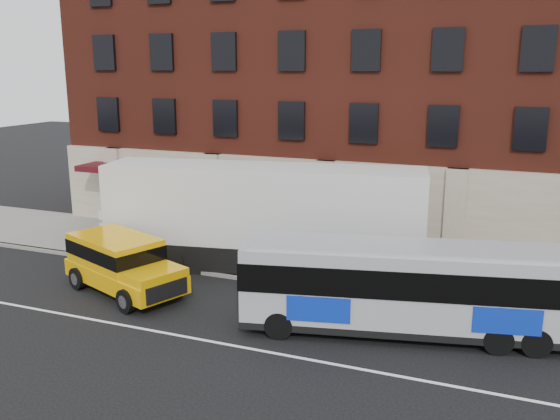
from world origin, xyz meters
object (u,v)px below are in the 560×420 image
at_px(sign_pole, 104,228).
at_px(yellow_suv, 121,261).
at_px(shipping_container, 263,219).
at_px(city_bus, 413,286).

xyz_separation_m(sign_pole, yellow_suv, (3.07, -2.99, -0.23)).
xyz_separation_m(yellow_suv, shipping_container, (4.03, 4.44, 0.98)).
bearing_deg(yellow_suv, shipping_container, 47.77).
xyz_separation_m(sign_pole, city_bus, (14.09, -2.75, 0.20)).
relative_size(yellow_suv, shipping_container, 0.42).
bearing_deg(sign_pole, shipping_container, 11.57).
bearing_deg(shipping_container, yellow_suv, -132.23).
height_order(city_bus, shipping_container, shipping_container).
height_order(city_bus, yellow_suv, city_bus).
bearing_deg(shipping_container, sign_pole, -168.43).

